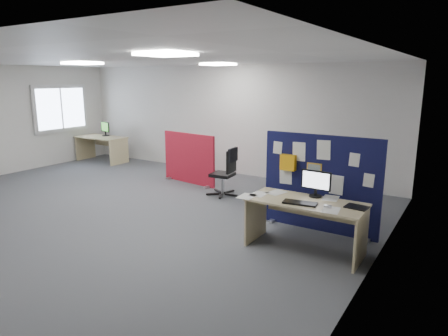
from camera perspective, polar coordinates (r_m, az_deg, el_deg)
The scene contains 17 objects.
floor at distance 7.78m, azimuth -14.12°, elevation -5.45°, with size 9.00×9.00×0.00m, color #52545A.
ceiling at distance 7.42m, azimuth -15.27°, elevation 14.80°, with size 9.00×7.00×0.02m, color white.
wall_back at distance 10.17m, azimuth -0.07°, elevation 6.93°, with size 9.00×0.02×2.70m, color silver.
wall_right at distance 5.22m, azimuth 21.45°, elevation 0.51°, with size 0.02×7.00×2.70m, color silver.
window at distance 12.15m, azimuth -22.27°, elevation 7.89°, with size 0.06×1.70×1.30m.
ceiling_lights at distance 7.66m, azimuth -9.72°, elevation 14.75°, with size 4.10×4.10×0.04m.
navy_divider at distance 6.41m, azimuth 13.44°, elevation -2.11°, with size 1.86×0.30×1.53m.
main_desk at distance 5.69m, azimuth 11.69°, elevation -6.24°, with size 1.60×0.71×0.73m.
monitor_main at distance 5.76m, azimuth 13.00°, elevation -2.01°, with size 0.43×0.18×0.38m.
keyboard at distance 5.45m, azimuth 10.79°, elevation -4.93°, with size 0.45×0.18×0.03m, color black.
mouse at distance 5.38m, azimuth 14.59°, elevation -5.33°, with size 0.10×0.06×0.03m, color #9D9DA2.
paper_tray at distance 5.49m, azimuth 18.43°, elevation -5.31°, with size 0.28×0.22×0.01m, color black.
red_divider at distance 9.19m, azimuth -5.03°, elevation 1.31°, with size 1.54×0.30×1.16m.
second_desk at distance 12.11m, azimuth -16.98°, elevation 3.48°, with size 1.49×0.74×0.73m.
monitor_second at distance 12.15m, azimuth -16.61°, elevation 5.48°, with size 0.44×0.21×0.41m.
office_chair at distance 8.11m, azimuth 0.40°, elevation -0.17°, with size 0.65×0.66×0.99m.
desk_papers at distance 5.69m, azimuth 9.06°, elevation -4.23°, with size 1.44×0.87×0.00m.
Camera 1 is at (5.44, -5.03, 2.37)m, focal length 32.00 mm.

